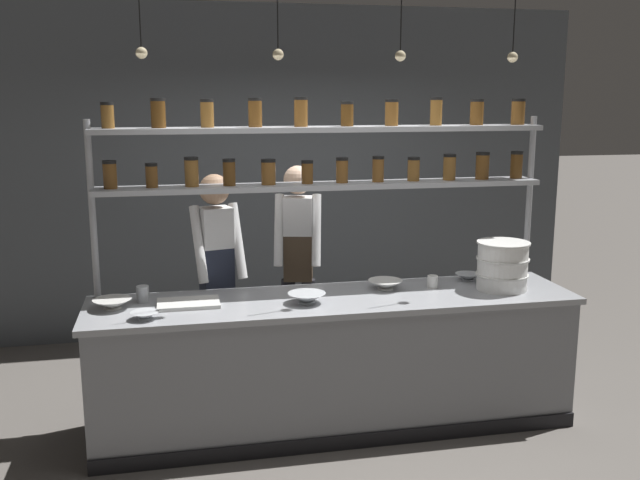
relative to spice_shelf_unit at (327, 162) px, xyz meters
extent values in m
plane|color=#5B5651|center=(-0.01, -0.33, -1.80)|extent=(40.00, 40.00, 0.00)
cube|color=#4C5156|center=(-0.01, 1.86, -0.27)|extent=(5.69, 0.12, 3.07)
cube|color=gray|center=(-0.01, -0.33, -1.36)|extent=(3.23, 0.72, 0.88)
cube|color=#999BA0|center=(-0.01, -0.33, -0.90)|extent=(3.29, 0.76, 0.04)
cube|color=black|center=(-0.01, -0.70, -1.75)|extent=(3.23, 0.03, 0.10)
cylinder|color=#999BA0|center=(-1.58, 0.00, -0.75)|extent=(0.04, 0.04, 2.11)
cylinder|color=#999BA0|center=(1.55, 0.00, -0.75)|extent=(0.04, 0.04, 2.11)
cube|color=#999BA0|center=(-0.01, 0.00, -0.17)|extent=(3.13, 0.28, 0.04)
cylinder|color=brown|center=(-1.45, 0.00, -0.07)|extent=(0.09, 0.09, 0.16)
cylinder|color=black|center=(-1.45, 0.00, 0.03)|extent=(0.09, 0.09, 0.02)
cylinder|color=brown|center=(-1.19, 0.00, -0.08)|extent=(0.08, 0.08, 0.14)
cylinder|color=black|center=(-1.19, 0.00, 0.00)|extent=(0.08, 0.08, 0.02)
cylinder|color=brown|center=(-0.93, 0.00, -0.06)|extent=(0.09, 0.09, 0.18)
cylinder|color=black|center=(-0.93, 0.00, 0.04)|extent=(0.10, 0.10, 0.02)
cylinder|color=#513314|center=(-0.68, 0.00, -0.07)|extent=(0.09, 0.09, 0.16)
cylinder|color=black|center=(-0.68, 0.00, 0.02)|extent=(0.09, 0.09, 0.02)
cylinder|color=brown|center=(-0.41, 0.00, -0.07)|extent=(0.10, 0.10, 0.15)
cylinder|color=black|center=(-0.41, 0.00, 0.02)|extent=(0.10, 0.10, 0.02)
cylinder|color=brown|center=(-0.14, 0.00, -0.08)|extent=(0.08, 0.08, 0.14)
cylinder|color=black|center=(-0.14, 0.00, 0.00)|extent=(0.08, 0.08, 0.02)
cylinder|color=brown|center=(0.11, 0.00, -0.07)|extent=(0.08, 0.08, 0.16)
cylinder|color=black|center=(0.11, 0.00, 0.02)|extent=(0.09, 0.09, 0.02)
cylinder|color=brown|center=(0.37, 0.00, -0.07)|extent=(0.08, 0.08, 0.16)
cylinder|color=black|center=(0.37, 0.00, 0.02)|extent=(0.08, 0.08, 0.02)
cylinder|color=brown|center=(0.64, 0.00, -0.07)|extent=(0.09, 0.09, 0.15)
cylinder|color=black|center=(0.64, 0.00, 0.01)|extent=(0.09, 0.09, 0.02)
cylinder|color=brown|center=(0.91, 0.00, -0.07)|extent=(0.09, 0.09, 0.17)
cylinder|color=black|center=(0.91, 0.00, 0.03)|extent=(0.09, 0.09, 0.02)
cylinder|color=brown|center=(1.16, 0.00, -0.06)|extent=(0.10, 0.10, 0.18)
cylinder|color=black|center=(1.16, 0.00, 0.04)|extent=(0.10, 0.10, 0.02)
cylinder|color=#513314|center=(1.43, 0.00, -0.06)|extent=(0.09, 0.09, 0.18)
cylinder|color=black|center=(1.43, 0.00, 0.04)|extent=(0.09, 0.09, 0.02)
cube|color=#999BA0|center=(-0.01, 0.00, 0.22)|extent=(3.13, 0.28, 0.04)
cylinder|color=brown|center=(-1.45, 0.00, 0.32)|extent=(0.08, 0.08, 0.15)
cylinder|color=black|center=(-1.45, 0.00, 0.40)|extent=(0.08, 0.08, 0.02)
cylinder|color=#513314|center=(-1.13, 0.00, 0.33)|extent=(0.10, 0.10, 0.17)
cylinder|color=black|center=(-1.13, 0.00, 0.43)|extent=(0.10, 0.10, 0.02)
cylinder|color=brown|center=(-0.81, 0.00, 0.33)|extent=(0.09, 0.09, 0.17)
cylinder|color=black|center=(-0.81, 0.00, 0.42)|extent=(0.09, 0.09, 0.02)
cylinder|color=brown|center=(-0.49, 0.00, 0.33)|extent=(0.09, 0.09, 0.17)
cylinder|color=black|center=(-0.49, 0.00, 0.43)|extent=(0.09, 0.09, 0.02)
cylinder|color=brown|center=(-0.18, 0.00, 0.33)|extent=(0.09, 0.09, 0.18)
cylinder|color=black|center=(-0.18, 0.00, 0.43)|extent=(0.09, 0.09, 0.02)
cylinder|color=#513314|center=(0.14, 0.00, 0.32)|extent=(0.09, 0.09, 0.15)
cylinder|color=black|center=(0.14, 0.00, 0.40)|extent=(0.09, 0.09, 0.02)
cylinder|color=brown|center=(0.46, 0.00, 0.32)|extent=(0.09, 0.09, 0.16)
cylinder|color=black|center=(0.46, 0.00, 0.42)|extent=(0.09, 0.09, 0.02)
cylinder|color=brown|center=(0.79, 0.00, 0.33)|extent=(0.08, 0.08, 0.18)
cylinder|color=black|center=(0.79, 0.00, 0.43)|extent=(0.09, 0.09, 0.02)
cylinder|color=brown|center=(1.10, 0.00, 0.33)|extent=(0.10, 0.10, 0.16)
cylinder|color=black|center=(1.10, 0.00, 0.42)|extent=(0.10, 0.10, 0.02)
cylinder|color=brown|center=(1.42, 0.00, 0.33)|extent=(0.10, 0.10, 0.17)
cylinder|color=black|center=(1.42, 0.00, 0.42)|extent=(0.10, 0.10, 0.02)
cylinder|color=black|center=(-0.84, 0.21, -1.39)|extent=(0.11, 0.11, 0.82)
cylinder|color=black|center=(-0.69, 0.25, -1.39)|extent=(0.11, 0.11, 0.82)
cube|color=#232838|center=(-0.76, 0.23, -0.80)|extent=(0.26, 0.22, 0.36)
cube|color=white|center=(-0.76, 0.23, -0.48)|extent=(0.26, 0.23, 0.29)
sphere|color=#A37A5B|center=(-0.76, 0.23, -0.20)|extent=(0.22, 0.22, 0.22)
cylinder|color=white|center=(-0.89, 0.14, -0.58)|extent=(0.13, 0.26, 0.54)
cylinder|color=white|center=(-0.61, 0.21, -0.58)|extent=(0.13, 0.26, 0.54)
cylinder|color=black|center=(-0.19, 0.53, -1.39)|extent=(0.11, 0.11, 0.83)
cylinder|color=black|center=(-0.04, 0.49, -1.39)|extent=(0.11, 0.11, 0.83)
cube|color=#473828|center=(-0.11, 0.51, -0.79)|extent=(0.25, 0.22, 0.36)
cube|color=white|center=(-0.11, 0.51, -0.46)|extent=(0.26, 0.23, 0.30)
sphere|color=beige|center=(-0.11, 0.51, -0.18)|extent=(0.22, 0.22, 0.22)
cylinder|color=white|center=(-0.27, 0.49, -0.56)|extent=(0.13, 0.26, 0.55)
cylinder|color=white|center=(0.01, 0.42, -0.56)|extent=(0.13, 0.26, 0.55)
cylinder|color=white|center=(1.18, -0.37, -0.83)|extent=(0.35, 0.35, 0.10)
cylinder|color=silver|center=(1.18, -0.37, -0.78)|extent=(0.37, 0.37, 0.01)
cylinder|color=white|center=(1.18, -0.37, -0.72)|extent=(0.35, 0.35, 0.10)
cylinder|color=silver|center=(1.18, -0.37, -0.66)|extent=(0.37, 0.37, 0.01)
cylinder|color=white|center=(1.18, -0.37, -0.61)|extent=(0.35, 0.35, 0.10)
cylinder|color=silver|center=(1.18, -0.37, -0.55)|extent=(0.37, 0.37, 0.01)
cube|color=silver|center=(-0.98, -0.31, -0.87)|extent=(0.40, 0.26, 0.02)
cylinder|color=#B2B7BC|center=(1.05, -0.09, -0.88)|extent=(0.08, 0.08, 0.01)
cone|color=#B2B7BC|center=(1.05, -0.09, -0.86)|extent=(0.19, 0.19, 0.05)
cylinder|color=silver|center=(0.38, -0.20, -0.88)|extent=(0.11, 0.11, 0.01)
cone|color=silver|center=(0.38, -0.20, -0.85)|extent=(0.24, 0.24, 0.07)
cylinder|color=silver|center=(-1.25, -0.56, -0.88)|extent=(0.08, 0.08, 0.01)
cone|color=silver|center=(-1.25, -0.56, -0.86)|extent=(0.17, 0.17, 0.05)
cylinder|color=silver|center=(-1.46, -0.30, -0.88)|extent=(0.11, 0.11, 0.01)
cone|color=silver|center=(-1.46, -0.30, -0.85)|extent=(0.24, 0.24, 0.07)
cylinder|color=#B2B7BC|center=(-0.22, -0.42, -0.88)|extent=(0.11, 0.11, 0.01)
cone|color=#B2B7BC|center=(-0.22, -0.42, -0.85)|extent=(0.25, 0.25, 0.07)
cylinder|color=silver|center=(0.72, -0.23, -0.84)|extent=(0.07, 0.07, 0.09)
cylinder|color=#B2B7BC|center=(-1.28, -0.18, -0.83)|extent=(0.08, 0.08, 0.11)
cylinder|color=black|center=(-1.20, -0.33, 0.96)|extent=(0.01, 0.01, 0.52)
sphere|color=#F9E5B2|center=(-1.20, -0.33, 0.70)|extent=(0.07, 0.07, 0.07)
cylinder|color=black|center=(-0.38, -0.33, 0.96)|extent=(0.01, 0.01, 0.52)
sphere|color=#F9E5B2|center=(-0.38, -0.33, 0.70)|extent=(0.07, 0.07, 0.07)
cylinder|color=black|center=(0.41, -0.33, 0.96)|extent=(0.01, 0.01, 0.52)
sphere|color=#F9E5B2|center=(0.41, -0.33, 0.70)|extent=(0.07, 0.07, 0.07)
cylinder|color=black|center=(1.19, -0.33, 0.96)|extent=(0.01, 0.01, 0.52)
sphere|color=#F9E5B2|center=(1.19, -0.33, 0.70)|extent=(0.07, 0.07, 0.07)
camera|label=1|loc=(-1.06, -4.83, 0.46)|focal=40.00mm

